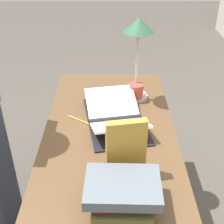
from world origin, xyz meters
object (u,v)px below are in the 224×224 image
(book_stack_tall, at_px, (123,193))
(book_standing_upright, at_px, (126,148))
(pencil, at_px, (81,121))
(open_book, at_px, (115,116))
(coffee_mug, at_px, (136,92))
(reading_lamp, at_px, (138,37))

(book_stack_tall, relative_size, book_standing_upright, 1.08)
(book_standing_upright, bearing_deg, book_stack_tall, -15.52)
(book_stack_tall, xyz_separation_m, pencil, (-0.58, -0.21, -0.06))
(open_book, relative_size, coffee_mug, 5.32)
(book_standing_upright, relative_size, reading_lamp, 0.55)
(pencil, bearing_deg, book_stack_tall, 19.78)
(open_book, bearing_deg, reading_lamp, 143.61)
(reading_lamp, height_order, coffee_mug, reading_lamp)
(book_standing_upright, bearing_deg, pencil, -159.74)
(reading_lamp, bearing_deg, book_stack_tall, -7.17)
(book_stack_tall, bearing_deg, reading_lamp, 172.83)
(book_stack_tall, height_order, coffee_mug, book_stack_tall)
(book_stack_tall, distance_m, reading_lamp, 0.90)
(book_stack_tall, distance_m, pencil, 0.62)
(open_book, xyz_separation_m, reading_lamp, (-0.26, 0.13, 0.35))
(book_stack_tall, bearing_deg, book_standing_upright, 174.13)
(book_standing_upright, relative_size, pencil, 1.77)
(book_stack_tall, bearing_deg, pencil, -160.22)
(reading_lamp, relative_size, pencil, 3.22)
(open_book, distance_m, coffee_mug, 0.27)
(open_book, height_order, coffee_mug, coffee_mug)
(book_stack_tall, distance_m, coffee_mug, 0.82)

